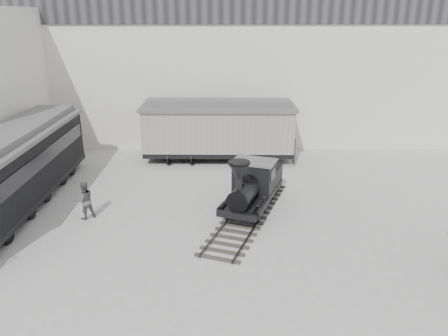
{
  "coord_description": "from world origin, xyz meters",
  "views": [
    {
      "loc": [
        0.0,
        -14.37,
        8.59
      ],
      "look_at": [
        0.12,
        4.32,
        2.0
      ],
      "focal_mm": 35.0,
      "sensor_mm": 36.0,
      "label": 1
    }
  ],
  "objects_px": {
    "locomotive": "(252,189)",
    "boxcar": "(218,129)",
    "visitor_a": "(30,197)",
    "passenger_coach": "(17,168)",
    "visitor_b": "(85,200)"
  },
  "relations": [
    {
      "from": "boxcar",
      "to": "visitor_a",
      "type": "xyz_separation_m",
      "value": [
        -8.42,
        -7.87,
        -1.15
      ]
    },
    {
      "from": "boxcar",
      "to": "visitor_a",
      "type": "height_order",
      "value": "boxcar"
    },
    {
      "from": "visitor_a",
      "to": "visitor_b",
      "type": "height_order",
      "value": "visitor_b"
    },
    {
      "from": "locomotive",
      "to": "passenger_coach",
      "type": "distance_m",
      "value": 10.89
    },
    {
      "from": "visitor_b",
      "to": "passenger_coach",
      "type": "bearing_deg",
      "value": -56.65
    },
    {
      "from": "locomotive",
      "to": "visitor_b",
      "type": "relative_size",
      "value": 4.91
    },
    {
      "from": "locomotive",
      "to": "visitor_a",
      "type": "height_order",
      "value": "locomotive"
    },
    {
      "from": "passenger_coach",
      "to": "visitor_a",
      "type": "distance_m",
      "value": 1.71
    },
    {
      "from": "boxcar",
      "to": "passenger_coach",
      "type": "distance_m",
      "value": 11.52
    },
    {
      "from": "visitor_a",
      "to": "locomotive",
      "type": "bearing_deg",
      "value": 174.58
    },
    {
      "from": "locomotive",
      "to": "boxcar",
      "type": "relative_size",
      "value": 0.9
    },
    {
      "from": "locomotive",
      "to": "visitor_b",
      "type": "height_order",
      "value": "locomotive"
    },
    {
      "from": "boxcar",
      "to": "visitor_a",
      "type": "relative_size",
      "value": 5.51
    },
    {
      "from": "locomotive",
      "to": "boxcar",
      "type": "xyz_separation_m",
      "value": [
        -1.57,
        7.48,
        0.91
      ]
    },
    {
      "from": "passenger_coach",
      "to": "visitor_b",
      "type": "height_order",
      "value": "passenger_coach"
    }
  ]
}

